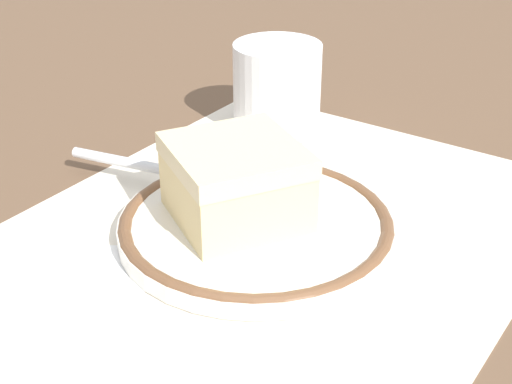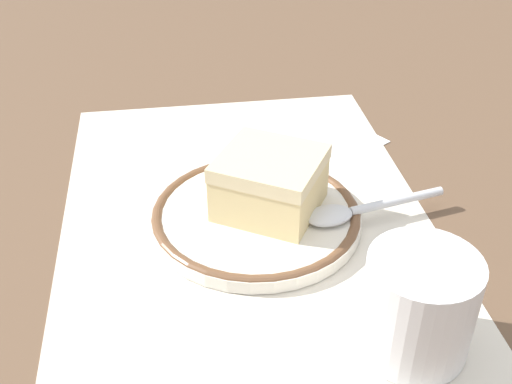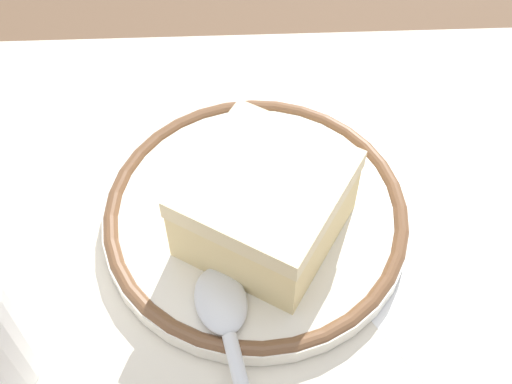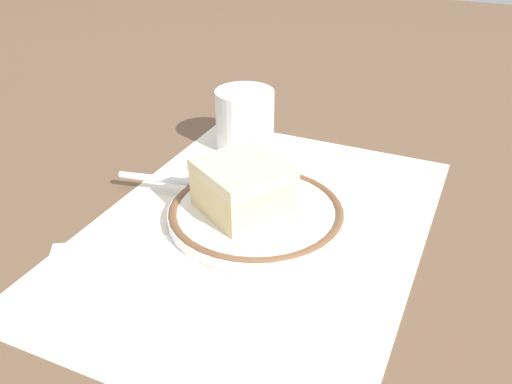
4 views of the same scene
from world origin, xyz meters
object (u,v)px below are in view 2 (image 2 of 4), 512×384
Objects in this scene: plate at (256,216)px; napkin at (302,139)px; spoon at (352,211)px; cup at (417,311)px; cake_slice at (270,182)px.

plate reaches higher than napkin.
spoon is at bearing -101.90° from plate.
plate is 0.17m from cup.
cake_slice is (0.00, -0.01, 0.03)m from plate.
plate is 1.31× the size of napkin.
plate is 2.43× the size of cup.
napkin is (0.28, 0.01, -0.03)m from cup.
cake_slice is 0.84× the size of spoon.
cake_slice is at bearing 72.35° from spoon.
cup is at bearing -155.49° from cake_slice.
cup reaches higher than cake_slice.
napkin is (0.13, -0.07, -0.01)m from plate.
cake_slice is 0.17m from cup.
cup is (-0.15, -0.08, 0.02)m from plate.
napkin is at bearing -27.02° from plate.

